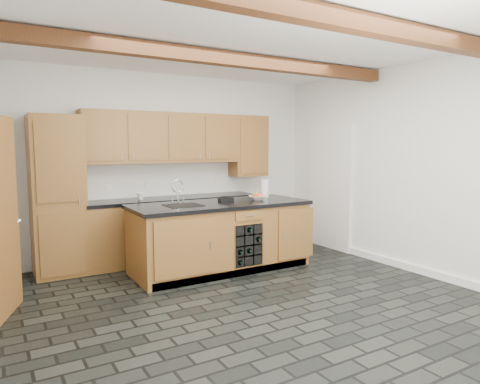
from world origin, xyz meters
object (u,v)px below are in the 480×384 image
(fruit_bowl, at_px, (257,198))
(kitchen_scale, at_px, (226,199))
(paper_towel, at_px, (265,188))
(island, at_px, (222,236))

(fruit_bowl, bearing_deg, kitchen_scale, 163.10)
(kitchen_scale, height_order, paper_towel, paper_towel)
(kitchen_scale, bearing_deg, island, -131.77)
(island, distance_m, kitchen_scale, 0.54)
(paper_towel, bearing_deg, island, -164.90)
(island, height_order, fruit_bowl, fruit_bowl)
(island, distance_m, fruit_bowl, 0.77)
(island, bearing_deg, fruit_bowl, 1.45)
(fruit_bowl, xyz_separation_m, paper_towel, (0.28, 0.22, 0.10))
(fruit_bowl, height_order, paper_towel, paper_towel)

